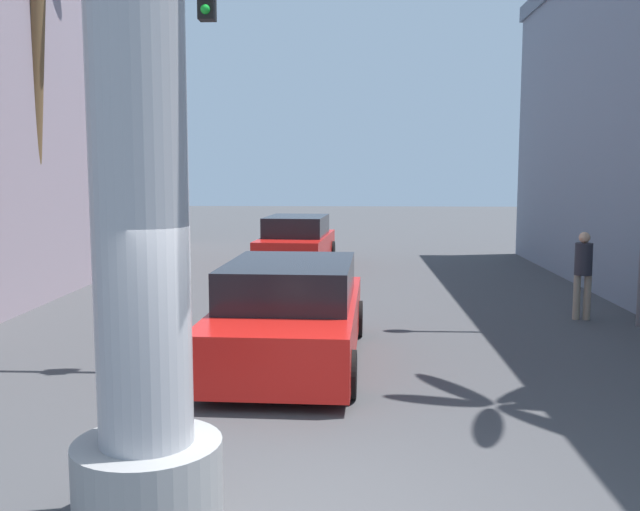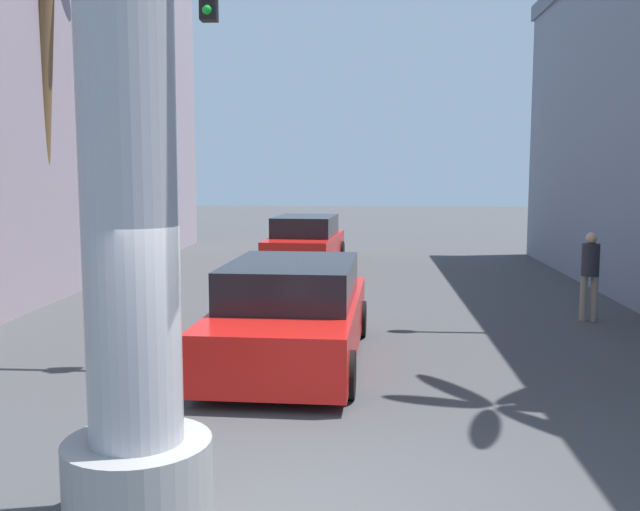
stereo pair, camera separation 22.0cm
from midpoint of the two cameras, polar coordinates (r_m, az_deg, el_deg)
name	(u,v)px [view 1 (the left image)]	position (r m, az deg, el deg)	size (l,w,h in m)	color
ground_plane	(332,304)	(15.91, 0.53, -3.87)	(88.18, 88.18, 0.00)	#424244
street_lamp	(630,110)	(14.47, 23.15, 10.64)	(2.43, 0.28, 6.64)	#59595E
traffic_light_mast	(26,84)	(11.72, -22.97, 12.55)	(5.07, 0.32, 6.01)	#333333
car_lead	(290,314)	(11.05, -2.97, -4.72)	(2.31, 5.11, 1.56)	black
car_far	(297,243)	(22.01, -2.16, 1.04)	(2.31, 4.85, 1.56)	black
palm_tree_mid_left	(33,78)	(17.09, -22.30, 13.00)	(2.84, 2.80, 8.27)	brown
palm_tree_far_left	(153,97)	(25.02, -13.44, 12.26)	(2.40, 2.22, 9.55)	brown
pedestrian_mid_right	(583,268)	(14.95, 19.92, -0.98)	(0.38, 0.38, 1.75)	gray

